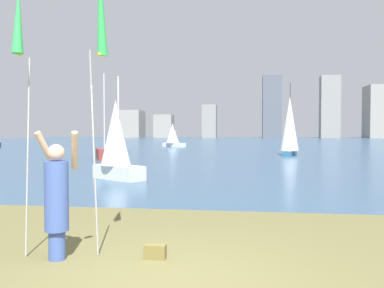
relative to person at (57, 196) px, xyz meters
name	(u,v)px	position (x,y,z in m)	size (l,w,h in m)	color
ground	(241,145)	(1.74, 50.22, -0.97)	(120.00, 138.00, 0.12)	brown
person	(57,196)	(0.00, 0.00, 0.00)	(0.68, 0.50, 1.85)	#3F59A5
kite_flag_left	(19,27)	(-0.51, -0.06, 2.41)	(0.16, 0.41, 3.95)	#B2B2B7
kite_flag_right	(100,11)	(0.51, 0.43, 2.74)	(0.16, 0.59, 4.51)	#B2B2B7
bag	(155,252)	(1.39, 0.22, -0.81)	(0.31, 0.15, 0.21)	olive
sailboat_0	(104,153)	(-6.66, 20.08, -0.52)	(2.03, 2.88, 5.62)	maroon
sailboat_1	(116,142)	(-2.30, 9.51, 0.53)	(2.34, 1.95, 3.92)	silver
sailboat_4	(173,135)	(-5.97, 40.83, 0.43)	(2.98, 2.47, 3.55)	silver
sailboat_5	(290,126)	(5.81, 25.59, 1.32)	(1.67, 2.77, 5.49)	#2D6084
skyline_tower_0	(131,124)	(-30.98, 108.57, 2.99)	(6.56, 7.67, 7.80)	gray
skyline_tower_1	(164,126)	(-20.71, 105.70, 2.29)	(5.02, 4.46, 6.41)	gray
skyline_tower_2	(210,121)	(-7.80, 105.56, 3.59)	(3.83, 4.71, 9.01)	gray
skyline_tower_3	(272,107)	(9.25, 108.82, 7.63)	(5.11, 5.59, 17.08)	#565B66
skyline_tower_4	(330,107)	(24.57, 107.75, 7.46)	(5.07, 3.48, 16.73)	gray
skyline_tower_5	(377,112)	(36.41, 106.50, 5.96)	(5.71, 7.93, 13.74)	gray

